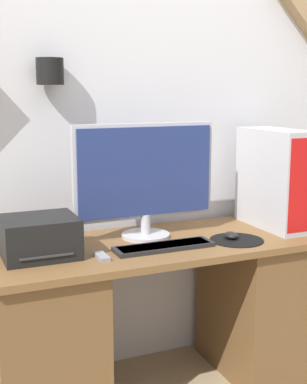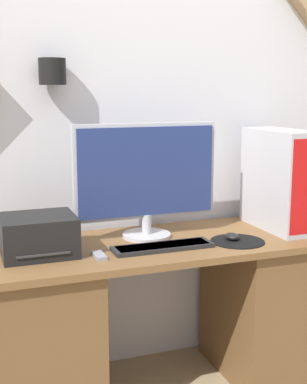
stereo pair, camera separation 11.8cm
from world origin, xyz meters
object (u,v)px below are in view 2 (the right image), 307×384
object	(u,v)px
keyboard	(163,247)
mouse	(232,236)
printer	(38,235)
monitor	(146,176)
computer_tower	(281,180)
remote_control	(99,256)

from	to	relation	value
keyboard	mouse	size ratio (longest dim) A/B	5.71
mouse	printer	size ratio (longest dim) A/B	0.25
keyboard	printer	xyz separation A→B (m)	(-0.50, 0.11, 0.07)
keyboard	printer	distance (m)	0.52
mouse	monitor	bearing A→B (deg)	150.04
mouse	computer_tower	xyz separation A→B (m)	(0.32, 0.12, 0.22)
mouse	remote_control	distance (m)	0.62
remote_control	computer_tower	bearing A→B (deg)	9.31
monitor	remote_control	bearing A→B (deg)	-141.20
remote_control	keyboard	bearing A→B (deg)	4.55
monitor	mouse	bearing A→B (deg)	-29.96
keyboard	computer_tower	bearing A→B (deg)	11.32
keyboard	remote_control	world-z (taller)	keyboard
printer	remote_control	distance (m)	0.26
computer_tower	printer	bearing A→B (deg)	-178.75
mouse	printer	distance (m)	0.84
computer_tower	monitor	bearing A→B (deg)	173.75
keyboard	computer_tower	size ratio (longest dim) A/B	0.91
mouse	remote_control	xyz separation A→B (m)	(-0.62, -0.03, -0.01)
monitor	keyboard	size ratio (longest dim) A/B	1.53
mouse	computer_tower	size ratio (longest dim) A/B	0.16
mouse	remote_control	size ratio (longest dim) A/B	0.73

